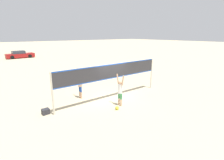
{
  "coord_description": "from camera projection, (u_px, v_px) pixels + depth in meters",
  "views": [
    {
      "loc": [
        -7.13,
        -9.13,
        4.44
      ],
      "look_at": [
        0.0,
        0.0,
        1.35
      ],
      "focal_mm": 28.0,
      "sensor_mm": 36.0,
      "label": 1
    }
  ],
  "objects": [
    {
      "name": "volleyball",
      "position": [
        117.0,
        108.0,
        10.5
      ],
      "size": [
        0.22,
        0.22,
        0.22
      ],
      "color": "yellow",
      "rests_on": "ground_plane"
    },
    {
      "name": "volleyball_net",
      "position": [
        112.0,
        73.0,
        11.87
      ],
      "size": [
        8.39,
        0.09,
        2.46
      ],
      "color": "beige",
      "rests_on": "ground_plane"
    },
    {
      "name": "player_spiker",
      "position": [
        120.0,
        90.0,
        10.88
      ],
      "size": [
        0.28,
        0.69,
        2.02
      ],
      "rotation": [
        0.0,
        0.0,
        1.57
      ],
      "color": "tan",
      "rests_on": "ground_plane"
    },
    {
      "name": "ground_plane",
      "position": [
        112.0,
        98.0,
        12.34
      ],
      "size": [
        200.0,
        200.0,
        0.0
      ],
      "primitive_type": "plane",
      "color": "beige"
    },
    {
      "name": "gear_bag",
      "position": [
        46.0,
        111.0,
        9.92
      ],
      "size": [
        0.4,
        0.35,
        0.31
      ],
      "color": "#2D2D33",
      "rests_on": "ground_plane"
    },
    {
      "name": "player_blocker",
      "position": [
        80.0,
        83.0,
        12.14
      ],
      "size": [
        0.28,
        0.7,
        2.13
      ],
      "rotation": [
        0.0,
        0.0,
        -1.57
      ],
      "color": "tan",
      "rests_on": "ground_plane"
    },
    {
      "name": "parked_car_near",
      "position": [
        20.0,
        55.0,
        32.57
      ],
      "size": [
        4.82,
        2.02,
        1.35
      ],
      "rotation": [
        0.0,
        0.0,
        0.02
      ],
      "color": "maroon",
      "rests_on": "ground_plane"
    }
  ]
}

